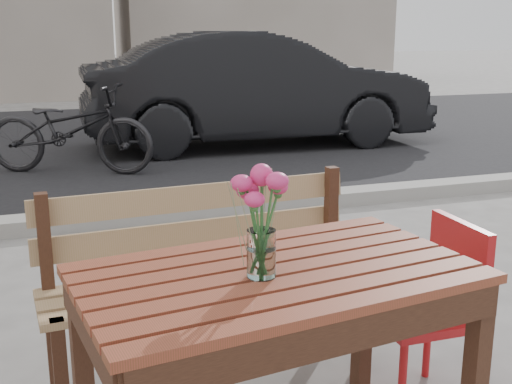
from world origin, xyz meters
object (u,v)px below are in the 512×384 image
(main_table, at_px, (277,306))
(bicycle, at_px, (70,129))
(parked_car, at_px, (256,89))
(main_vase, at_px, (261,208))
(red_chair, at_px, (435,299))

(main_table, relative_size, bicycle, 0.73)
(parked_car, height_order, bicycle, parked_car)
(main_vase, relative_size, parked_car, 0.08)
(red_chair, height_order, main_vase, main_vase)
(parked_car, bearing_deg, bicycle, 114.30)
(red_chair, bearing_deg, main_table, -70.42)
(main_table, bearing_deg, parked_car, 64.24)
(main_table, height_order, main_vase, main_vase)
(red_chair, height_order, bicycle, bicycle)
(main_table, height_order, bicycle, bicycle)
(red_chair, bearing_deg, bicycle, -165.94)
(main_vase, distance_m, bicycle, 5.32)
(bicycle, bearing_deg, main_table, -151.25)
(red_chair, xyz_separation_m, main_vase, (-0.85, -0.30, 0.54))
(main_vase, xyz_separation_m, bicycle, (-0.31, 5.29, -0.51))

